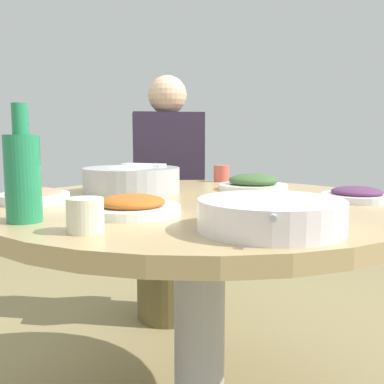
{
  "coord_description": "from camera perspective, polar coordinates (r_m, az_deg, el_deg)",
  "views": [
    {
      "loc": [
        1.25,
        -0.07,
        0.93
      ],
      "look_at": [
        0.06,
        -0.02,
        0.78
      ],
      "focal_mm": 40.36,
      "sensor_mm": 36.0,
      "label": 1
    }
  ],
  "objects": [
    {
      "name": "round_dining_table",
      "position": [
        1.29,
        1.02,
        -7.82
      ],
      "size": [
        1.2,
        1.2,
        0.74
      ],
      "color": "#99999E",
      "rests_on": "ground"
    },
    {
      "name": "stool_for_diner_left",
      "position": [
        2.27,
        -3.11,
        -10.58
      ],
      "size": [
        0.33,
        0.33,
        0.47
      ],
      "primitive_type": "cylinder",
      "color": "brown",
      "rests_on": "ground"
    },
    {
      "name": "soup_bowl",
      "position": [
        0.87,
        10.35,
        -3.07
      ],
      "size": [
        0.32,
        0.29,
        0.06
      ],
      "color": "white",
      "rests_on": "round_dining_table"
    },
    {
      "name": "diner_left",
      "position": [
        2.16,
        -3.21,
        3.48
      ],
      "size": [
        0.38,
        0.36,
        0.76
      ],
      "color": "#2D333D",
      "rests_on": "stool_for_diner_left"
    },
    {
      "name": "tea_cup_near",
      "position": [
        1.8,
        3.91,
        2.47
      ],
      "size": [
        0.06,
        0.06,
        0.07
      ],
      "primitive_type": "cylinder",
      "color": "#CB554B",
      "rests_on": "round_dining_table"
    },
    {
      "name": "rice_bowl",
      "position": [
        1.45,
        -7.97,
        1.67
      ],
      "size": [
        0.32,
        0.32,
        0.09
      ],
      "color": "#B2B5BA",
      "rests_on": "round_dining_table"
    },
    {
      "name": "tea_cup_far",
      "position": [
        0.86,
        -13.93,
        -2.99
      ],
      "size": [
        0.07,
        0.07,
        0.07
      ],
      "primitive_type": "cylinder",
      "color": "beige",
      "rests_on": "round_dining_table"
    },
    {
      "name": "dish_greens",
      "position": [
        1.53,
        8.06,
        1.15
      ],
      "size": [
        0.24,
        0.24,
        0.06
      ],
      "color": "white",
      "rests_on": "round_dining_table"
    },
    {
      "name": "dish_eggplant",
      "position": [
        1.34,
        20.94,
        -0.33
      ],
      "size": [
        0.2,
        0.2,
        0.04
      ],
      "color": "white",
      "rests_on": "round_dining_table"
    },
    {
      "name": "dish_shrimp",
      "position": [
        1.3,
        -20.16,
        -0.48
      ],
      "size": [
        0.2,
        0.2,
        0.04
      ],
      "color": "white",
      "rests_on": "round_dining_table"
    },
    {
      "name": "green_bottle",
      "position": [
        1.0,
        -21.46,
        2.12
      ],
      "size": [
        0.08,
        0.08,
        0.25
      ],
      "color": "#248251",
      "rests_on": "round_dining_table"
    },
    {
      "name": "dish_stirfry",
      "position": [
        1.05,
        -7.95,
        -1.87
      ],
      "size": [
        0.24,
        0.24,
        0.05
      ],
      "color": "white",
      "rests_on": "round_dining_table"
    }
  ]
}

